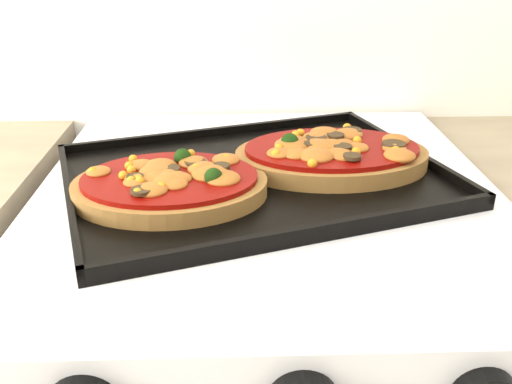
{
  "coord_description": "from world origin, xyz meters",
  "views": [
    {
      "loc": [
        -0.01,
        1.02,
        1.21
      ],
      "look_at": [
        0.01,
        1.65,
        0.92
      ],
      "focal_mm": 40.0,
      "sensor_mm": 36.0,
      "label": 1
    }
  ],
  "objects": [
    {
      "name": "baking_tray",
      "position": [
        0.01,
        1.7,
        0.92
      ],
      "size": [
        0.55,
        0.48,
        0.02
      ],
      "primitive_type": "cube",
      "rotation": [
        0.0,
        0.0,
        0.32
      ],
      "color": "black",
      "rests_on": "stove"
    },
    {
      "name": "pizza_left",
      "position": [
        -0.09,
        1.64,
        0.94
      ],
      "size": [
        0.24,
        0.19,
        0.03
      ],
      "primitive_type": null,
      "rotation": [
        0.0,
        0.0,
        0.05
      ],
      "color": "#905C31",
      "rests_on": "baking_tray"
    },
    {
      "name": "pizza_right",
      "position": [
        0.12,
        1.72,
        0.94
      ],
      "size": [
        0.26,
        0.18,
        0.04
      ],
      "primitive_type": null,
      "rotation": [
        0.0,
        0.0,
        0.03
      ],
      "color": "#905C31",
      "rests_on": "baking_tray"
    }
  ]
}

